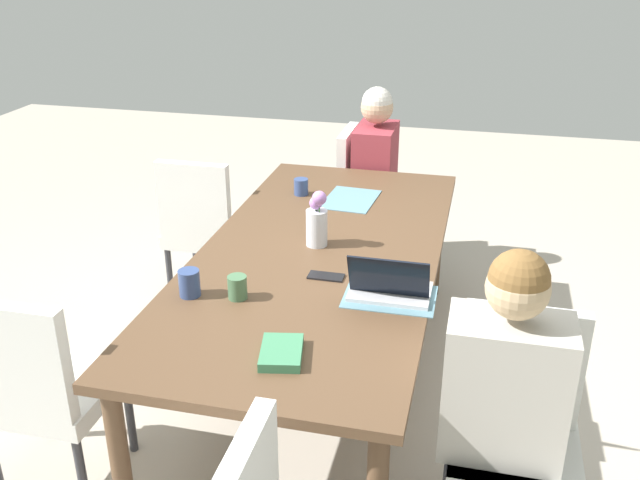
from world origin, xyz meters
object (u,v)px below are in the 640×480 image
at_px(flower_vase, 317,221).
at_px(coffee_mug_near_left, 237,287).
at_px(laptop_near_left_mid, 390,287).
at_px(dining_table, 320,263).
at_px(person_head_right_left_near, 374,191).
at_px(chair_head_right_left_near, 364,191).
at_px(chair_near_left_mid, 517,426).
at_px(chair_far_left_far, 42,383).
at_px(chair_far_right_mid, 204,223).
at_px(person_near_left_mid, 499,430).
at_px(book_red_cover, 281,353).
at_px(coffee_mug_centre_left, 189,283).
at_px(coffee_mug_near_right, 301,187).
at_px(phone_black, 326,276).

relative_size(flower_vase, coffee_mug_near_left, 2.84).
bearing_deg(coffee_mug_near_left, laptop_near_left_mid, -75.54).
xyz_separation_m(dining_table, person_head_right_left_near, (1.41, -0.02, -0.15)).
height_order(chair_head_right_left_near, chair_near_left_mid, same).
bearing_deg(chair_head_right_left_near, chair_far_left_far, 161.17).
height_order(chair_far_right_mid, laptop_near_left_mid, laptop_near_left_mid).
bearing_deg(chair_near_left_mid, coffee_mug_near_left, 78.26).
bearing_deg(dining_table, person_near_left_mid, -134.76).
relative_size(laptop_near_left_mid, coffee_mug_near_left, 3.37).
bearing_deg(person_head_right_left_near, book_red_cover, -178.56).
bearing_deg(book_red_cover, coffee_mug_centre_left, 43.45).
bearing_deg(person_head_right_left_near, chair_head_right_left_near, 51.24).
distance_m(chair_near_left_mid, coffee_mug_near_right, 1.85).
xyz_separation_m(laptop_near_left_mid, phone_black, (0.11, 0.28, -0.04)).
xyz_separation_m(person_near_left_mid, chair_far_left_far, (-0.09, 1.69, -0.03)).
relative_size(chair_near_left_mid, coffee_mug_centre_left, 8.25).
distance_m(flower_vase, phone_black, 0.35).
bearing_deg(chair_head_right_left_near, dining_table, -177.79).
bearing_deg(coffee_mug_near_right, phone_black, -159.07).
height_order(chair_head_right_left_near, chair_far_left_far, same).
bearing_deg(chair_head_right_left_near, coffee_mug_near_right, 165.01).
xyz_separation_m(person_head_right_left_near, phone_black, (-1.67, -0.07, 0.22)).
bearing_deg(person_head_right_left_near, laptop_near_left_mid, -168.79).
xyz_separation_m(chair_head_right_left_near, coffee_mug_centre_left, (-2.01, 0.34, 0.30)).
distance_m(person_near_left_mid, coffee_mug_near_left, 1.11).
bearing_deg(person_head_right_left_near, flower_vase, 178.14).
xyz_separation_m(chair_far_right_mid, coffee_mug_near_left, (-1.23, -0.66, 0.29)).
bearing_deg(laptop_near_left_mid, person_near_left_mid, -134.99).
bearing_deg(coffee_mug_centre_left, phone_black, -60.20).
bearing_deg(chair_far_right_mid, phone_black, -135.37).
distance_m(chair_far_right_mid, phone_black, 1.39).
relative_size(person_head_right_left_near, book_red_cover, 5.97).
bearing_deg(person_near_left_mid, chair_far_left_far, 93.09).
height_order(person_near_left_mid, book_red_cover, person_near_left_mid).
distance_m(chair_near_left_mid, person_near_left_mid, 0.10).
relative_size(dining_table, coffee_mug_centre_left, 21.68).
height_order(person_near_left_mid, coffee_mug_near_right, person_near_left_mid).
bearing_deg(dining_table, laptop_near_left_mid, -134.47).
height_order(person_head_right_left_near, person_near_left_mid, same).
xyz_separation_m(flower_vase, book_red_cover, (-0.92, -0.10, -0.10)).
height_order(chair_near_left_mid, flower_vase, flower_vase).
bearing_deg(chair_head_right_left_near, chair_near_left_mid, -157.02).
height_order(chair_far_left_far, chair_far_right_mid, same).
height_order(dining_table, flower_vase, flower_vase).
xyz_separation_m(person_near_left_mid, chair_far_right_mid, (1.53, 1.69, -0.03)).
relative_size(dining_table, flower_vase, 8.78).
xyz_separation_m(dining_table, coffee_mug_near_left, (-0.51, 0.21, 0.11)).
xyz_separation_m(chair_far_left_far, coffee_mug_centre_left, (0.37, -0.47, 0.30)).
height_order(dining_table, book_red_cover, book_red_cover).
distance_m(chair_head_right_left_near, chair_near_left_mid, 2.40).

